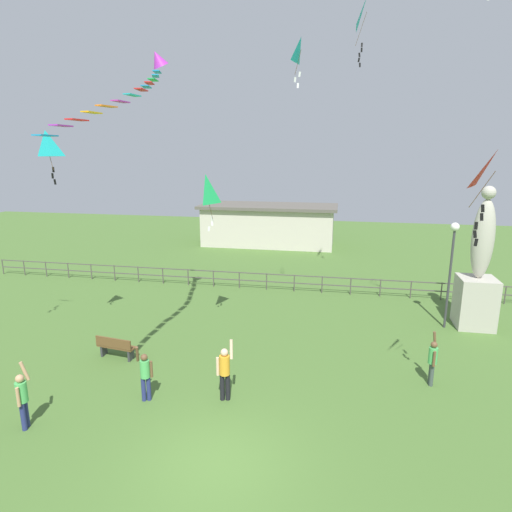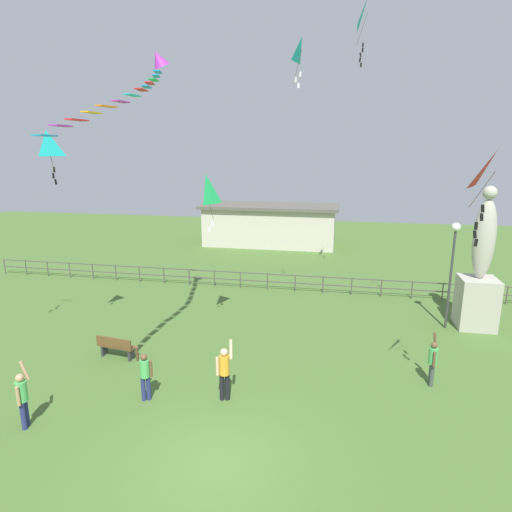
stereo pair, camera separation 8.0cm
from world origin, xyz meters
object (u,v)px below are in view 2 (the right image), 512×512
(park_bench, at_px, (116,346))
(person_1, at_px, (145,373))
(person_0, at_px, (433,360))
(person_3, at_px, (224,370))
(lamppost, at_px, (453,253))
(statue_monument, at_px, (479,282))
(kite_5, at_px, (302,51))
(kite_6, at_px, (48,146))
(kite_4, at_px, (494,175))
(kite_1, at_px, (368,14))
(person_4, at_px, (22,396))
(kite_3, at_px, (206,191))
(streamer_kite, at_px, (152,66))

(park_bench, relative_size, person_1, 0.85)
(person_0, bearing_deg, person_3, -161.48)
(lamppost, distance_m, person_0, 5.96)
(statue_monument, height_order, kite_5, kite_5)
(park_bench, bearing_deg, lamppost, 23.15)
(kite_6, bearing_deg, lamppost, 16.95)
(statue_monument, bearing_deg, kite_4, -106.78)
(kite_1, bearing_deg, kite_6, -143.96)
(person_1, height_order, kite_5, kite_5)
(statue_monument, relative_size, person_4, 3.21)
(statue_monument, distance_m, kite_6, 18.15)
(kite_3, bearing_deg, person_4, -113.11)
(kite_6, bearing_deg, person_3, -20.54)
(person_1, xyz_separation_m, person_4, (-2.70, -1.94, 0.05))
(kite_1, distance_m, streamer_kite, 10.89)
(person_1, relative_size, streamer_kite, 0.22)
(lamppost, height_order, kite_3, kite_3)
(person_0, xyz_separation_m, streamer_kite, (-10.01, 1.72, 9.60))
(kite_1, bearing_deg, person_4, -124.38)
(kite_6, bearing_deg, kite_4, -10.48)
(park_bench, height_order, kite_3, kite_3)
(park_bench, distance_m, streamer_kite, 10.29)
(kite_1, bearing_deg, park_bench, -134.22)
(person_0, distance_m, person_3, 6.80)
(lamppost, height_order, streamer_kite, streamer_kite)
(statue_monument, bearing_deg, lamppost, -163.09)
(person_3, xyz_separation_m, kite_1, (4.07, 10.95, 12.72))
(kite_5, bearing_deg, kite_4, -52.69)
(statue_monument, height_order, park_bench, statue_monument)
(person_0, relative_size, streamer_kite, 0.22)
(park_bench, distance_m, kite_4, 13.48)
(person_3, bearing_deg, kite_4, 0.74)
(kite_1, bearing_deg, statue_monument, -31.75)
(streamer_kite, bearing_deg, statue_monument, 16.77)
(streamer_kite, bearing_deg, person_0, -9.74)
(person_0, bearing_deg, person_1, -163.31)
(kite_1, relative_size, kite_4, 1.29)
(statue_monument, height_order, kite_4, kite_4)
(statue_monument, relative_size, person_1, 3.38)
(park_bench, height_order, person_1, person_1)
(person_4, bearing_deg, lamppost, 36.81)
(person_4, bearing_deg, kite_3, 66.89)
(kite_6, bearing_deg, kite_5, 28.11)
(lamppost, relative_size, kite_4, 1.95)
(kite_5, distance_m, streamer_kite, 6.14)
(person_0, bearing_deg, kite_1, 105.18)
(lamppost, height_order, person_0, lamppost)
(person_1, height_order, streamer_kite, streamer_kite)
(person_4, height_order, streamer_kite, streamer_kite)
(person_0, bearing_deg, person_4, -158.29)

